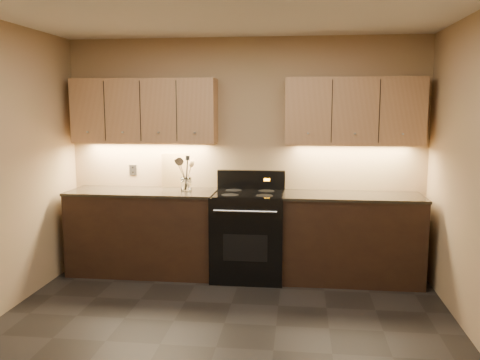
{
  "coord_description": "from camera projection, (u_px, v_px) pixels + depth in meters",
  "views": [
    {
      "loc": [
        0.62,
        -3.65,
        1.85
      ],
      "look_at": [
        0.01,
        1.45,
        1.1
      ],
      "focal_mm": 38.0,
      "sensor_mm": 36.0,
      "label": 1
    }
  ],
  "objects": [
    {
      "name": "utensil_crock",
      "position": [
        186.0,
        185.0,
        5.57
      ],
      "size": [
        0.14,
        0.14,
        0.15
      ],
      "color": "white",
      "rests_on": "counter_left"
    },
    {
      "name": "stove",
      "position": [
        248.0,
        234.0,
        5.5
      ],
      "size": [
        0.76,
        0.68,
        1.14
      ],
      "color": "black",
      "rests_on": "ground"
    },
    {
      "name": "wooden_spoon",
      "position": [
        184.0,
        175.0,
        5.55
      ],
      "size": [
        0.14,
        0.12,
        0.33
      ],
      "primitive_type": null,
      "rotation": [
        -0.16,
        0.28,
        0.11
      ],
      "color": "tan",
      "rests_on": "utensil_crock"
    },
    {
      "name": "wall_back",
      "position": [
        244.0,
        156.0,
        5.71
      ],
      "size": [
        4.0,
        0.04,
        2.6
      ],
      "primitive_type": "cube",
      "color": "tan",
      "rests_on": "ground"
    },
    {
      "name": "steel_skimmer",
      "position": [
        188.0,
        174.0,
        5.53
      ],
      "size": [
        0.19,
        0.13,
        0.37
      ],
      "primitive_type": null,
      "rotation": [
        0.08,
        -0.29,
        0.09
      ],
      "color": "silver",
      "rests_on": "utensil_crock"
    },
    {
      "name": "upper_cab_left",
      "position": [
        144.0,
        111.0,
        5.62
      ],
      "size": [
        1.6,
        0.3,
        0.7
      ],
      "primitive_type": "cube",
      "color": "tan",
      "rests_on": "wall_back"
    },
    {
      "name": "floor",
      "position": [
        216.0,
        347.0,
        3.93
      ],
      "size": [
        4.0,
        4.0,
        0.0
      ],
      "primitive_type": "plane",
      "color": "black",
      "rests_on": "ground"
    },
    {
      "name": "steel_spatula",
      "position": [
        189.0,
        172.0,
        5.57
      ],
      "size": [
        0.23,
        0.13,
        0.38
      ],
      "primitive_type": null,
      "rotation": [
        0.15,
        -0.37,
        -0.19
      ],
      "color": "silver",
      "rests_on": "utensil_crock"
    },
    {
      "name": "counter_right",
      "position": [
        351.0,
        238.0,
        5.39
      ],
      "size": [
        1.46,
        0.62,
        0.93
      ],
      "color": "black",
      "rests_on": "ground"
    },
    {
      "name": "upper_cab_right",
      "position": [
        354.0,
        111.0,
        5.35
      ],
      "size": [
        1.44,
        0.3,
        0.7
      ],
      "primitive_type": "cube",
      "color": "tan",
      "rests_on": "wall_back"
    },
    {
      "name": "black_turner",
      "position": [
        186.0,
        172.0,
        5.54
      ],
      "size": [
        0.12,
        0.15,
        0.39
      ],
      "primitive_type": null,
      "rotation": [
        -0.09,
        0.09,
        0.38
      ],
      "color": "black",
      "rests_on": "utensil_crock"
    },
    {
      "name": "outlet_plate",
      "position": [
        133.0,
        170.0,
        5.88
      ],
      "size": [
        0.08,
        0.01,
        0.12
      ],
      "primitive_type": "cube",
      "color": "#B2B5BA",
      "rests_on": "wall_back"
    },
    {
      "name": "cutting_board",
      "position": [
        175.0,
        170.0,
        5.8
      ],
      "size": [
        0.31,
        0.15,
        0.4
      ],
      "primitive_type": "cube",
      "rotation": [
        0.09,
        0.0,
        0.33
      ],
      "color": "tan",
      "rests_on": "counter_left"
    },
    {
      "name": "counter_left",
      "position": [
        144.0,
        231.0,
        5.66
      ],
      "size": [
        1.62,
        0.62,
        0.93
      ],
      "color": "black",
      "rests_on": "ground"
    }
  ]
}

